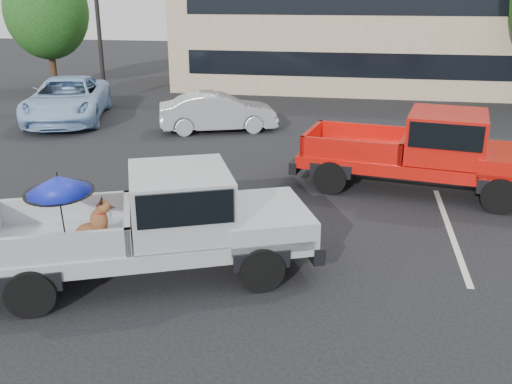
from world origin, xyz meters
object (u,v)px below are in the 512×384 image
at_px(tree_left, 46,11).
at_px(red_pickup, 437,149).
at_px(silver_pickup, 167,218).
at_px(blue_suv, 67,99).
at_px(silver_sedan, 218,112).

relative_size(tree_left, red_pickup, 0.95).
distance_m(tree_left, silver_pickup, 21.59).
bearing_deg(blue_suv, red_pickup, -42.24).
relative_size(tree_left, blue_suv, 1.05).
height_order(red_pickup, silver_sedan, red_pickup).
height_order(red_pickup, blue_suv, red_pickup).
height_order(silver_pickup, red_pickup, silver_pickup).
bearing_deg(silver_sedan, blue_suv, 64.19).
distance_m(tree_left, silver_sedan, 12.84).
height_order(tree_left, blue_suv, tree_left).
xyz_separation_m(silver_sedan, blue_suv, (-6.03, 0.67, 0.13)).
distance_m(tree_left, blue_suv, 8.30).
xyz_separation_m(silver_pickup, blue_suv, (-7.73, 11.27, -0.25)).
xyz_separation_m(red_pickup, silver_sedan, (-6.76, 5.33, -0.42)).
height_order(tree_left, silver_pickup, tree_left).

